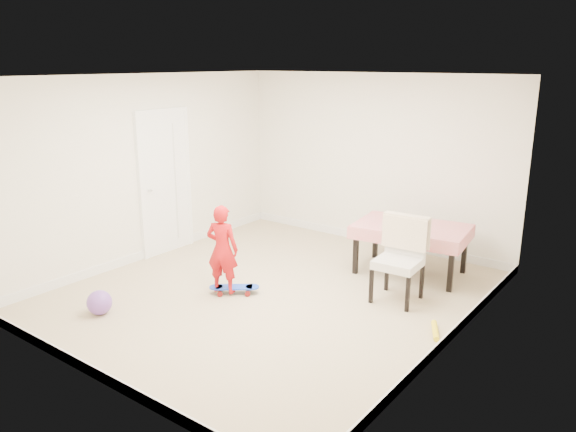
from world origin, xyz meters
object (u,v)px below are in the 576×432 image
Objects in this scene: skateboard at (234,290)px; balloon at (99,303)px; dining_table at (410,249)px; child at (222,252)px; dining_chair at (398,260)px.

skateboard is 2.19× the size of balloon.
dining_table is 5.15× the size of balloon.
balloon is (-0.82, -1.34, 0.09)m from skateboard.
child reaches higher than dining_table.
child reaches higher than dining_chair.
balloon is at bearing 41.15° from child.
dining_chair is 0.93× the size of child.
child reaches higher than skateboard.
balloon is at bearing -131.76° from dining_table.
dining_table is at bearing -145.45° from child.
child reaches higher than balloon.
dining_chair is at bearing -6.91° from skateboard.
skateboard is at bearing -133.70° from dining_table.
child is at bearing 59.83° from balloon.
skateboard is at bearing 58.60° from balloon.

